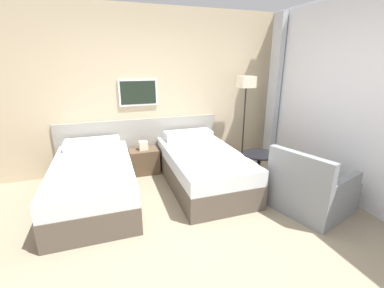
{
  "coord_description": "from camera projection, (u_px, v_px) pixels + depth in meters",
  "views": [
    {
      "loc": [
        -0.77,
        -2.19,
        1.83
      ],
      "look_at": [
        0.36,
        1.18,
        0.7
      ],
      "focal_mm": 24.0,
      "sensor_mm": 36.0,
      "label": 1
    }
  ],
  "objects": [
    {
      "name": "ground_plane",
      "position": [
        195.0,
        240.0,
        2.76
      ],
      "size": [
        16.0,
        16.0,
        0.0
      ],
      "primitive_type": "plane",
      "color": "gray"
    },
    {
      "name": "wall_headboard",
      "position": [
        151.0,
        95.0,
        4.41
      ],
      "size": [
        10.0,
        0.1,
        2.7
      ],
      "color": "#C6B28E",
      "rests_on": "ground_plane"
    },
    {
      "name": "wall_window",
      "position": [
        380.0,
        106.0,
        3.03
      ],
      "size": [
        0.21,
        4.74,
        2.7
      ],
      "color": "white",
      "rests_on": "ground_plane"
    },
    {
      "name": "bed_near_door",
      "position": [
        94.0,
        181.0,
        3.49
      ],
      "size": [
        1.03,
        1.92,
        0.68
      ],
      "color": "brown",
      "rests_on": "ground_plane"
    },
    {
      "name": "bed_near_window",
      "position": [
        202.0,
        167.0,
        3.97
      ],
      "size": [
        1.03,
        1.92,
        0.68
      ],
      "color": "brown",
      "rests_on": "ground_plane"
    },
    {
      "name": "nightstand",
      "position": [
        144.0,
        160.0,
        4.41
      ],
      "size": [
        0.49,
        0.36,
        0.56
      ],
      "color": "brown",
      "rests_on": "ground_plane"
    },
    {
      "name": "floor_lamp",
      "position": [
        246.0,
        91.0,
        4.5
      ],
      "size": [
        0.25,
        0.25,
        1.6
      ],
      "color": "black",
      "rests_on": "ground_plane"
    },
    {
      "name": "side_table",
      "position": [
        259.0,
        164.0,
        3.78
      ],
      "size": [
        0.49,
        0.49,
        0.56
      ],
      "color": "black",
      "rests_on": "ground_plane"
    },
    {
      "name": "armchair",
      "position": [
        310.0,
        191.0,
        3.28
      ],
      "size": [
        1.03,
        1.02,
        0.83
      ],
      "rotation": [
        0.0,
        0.0,
        1.87
      ],
      "color": "gray",
      "rests_on": "ground_plane"
    }
  ]
}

